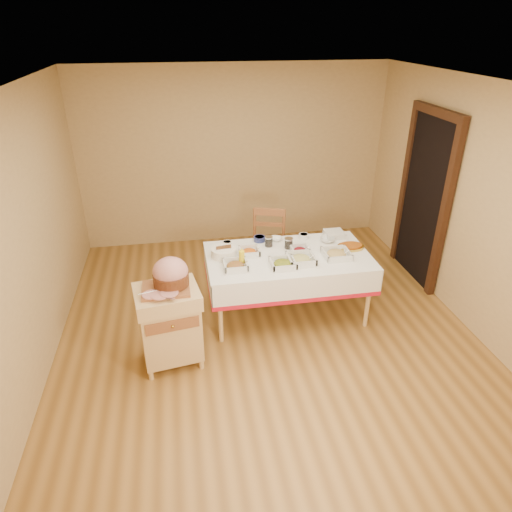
{
  "coord_description": "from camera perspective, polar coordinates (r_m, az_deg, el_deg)",
  "views": [
    {
      "loc": [
        -0.84,
        -4.09,
        3.09
      ],
      "look_at": [
        -0.08,
        0.2,
        0.84
      ],
      "focal_mm": 32.0,
      "sensor_mm": 36.0,
      "label": 1
    }
  ],
  "objects": [
    {
      "name": "serving_dish_d",
      "position": [
        5.12,
        10.03,
        0.26
      ],
      "size": [
        0.29,
        0.29,
        0.11
      ],
      "color": "silver",
      "rests_on": "dining_table"
    },
    {
      "name": "dining_chair",
      "position": [
        5.84,
        1.47,
        1.08
      ],
      "size": [
        0.55,
        0.53,
        0.98
      ],
      "color": "#945730",
      "rests_on": "ground"
    },
    {
      "name": "serving_dish_b",
      "position": [
        4.85,
        3.38,
        -0.94
      ],
      "size": [
        0.26,
        0.26,
        0.11
      ],
      "color": "silver",
      "rests_on": "dining_table"
    },
    {
      "name": "bowl_small_imported",
      "position": [
        5.46,
        8.93,
        2.07
      ],
      "size": [
        0.22,
        0.22,
        0.05
      ],
      "primitive_type": "imported",
      "rotation": [
        0.0,
        0.0,
        -0.29
      ],
      "color": "silver",
      "rests_on": "dining_table"
    },
    {
      "name": "room_shell",
      "position": [
        4.54,
        1.48,
        4.14
      ],
      "size": [
        5.0,
        5.0,
        5.0
      ],
      "color": "olive",
      "rests_on": "ground"
    },
    {
      "name": "small_bowl_mid",
      "position": [
        5.4,
        0.44,
        2.2
      ],
      "size": [
        0.14,
        0.14,
        0.06
      ],
      "color": "navy",
      "rests_on": "dining_table"
    },
    {
      "name": "serving_dish_f",
      "position": [
        5.16,
        5.52,
        0.74
      ],
      "size": [
        0.2,
        0.2,
        0.09
      ],
      "color": "silver",
      "rests_on": "dining_table"
    },
    {
      "name": "plate_stack",
      "position": [
        5.6,
        9.76,
        2.72
      ],
      "size": [
        0.22,
        0.22,
        0.07
      ],
      "color": "silver",
      "rests_on": "dining_table"
    },
    {
      "name": "doorway",
      "position": [
        6.17,
        20.35,
        6.95
      ],
      "size": [
        0.09,
        1.1,
        2.2
      ],
      "color": "black",
      "rests_on": "ground"
    },
    {
      "name": "brass_platter",
      "position": [
        5.35,
        11.73,
        1.18
      ],
      "size": [
        0.32,
        0.23,
        0.04
      ],
      "color": "gold",
      "rests_on": "dining_table"
    },
    {
      "name": "bread_basket",
      "position": [
        5.04,
        -4.04,
        0.45
      ],
      "size": [
        0.28,
        0.28,
        0.12
      ],
      "color": "white",
      "rests_on": "dining_table"
    },
    {
      "name": "bowl_white_imported",
      "position": [
        5.43,
        2.52,
        2.15
      ],
      "size": [
        0.19,
        0.19,
        0.04
      ],
      "primitive_type": "imported",
      "rotation": [
        0.0,
        0.0,
        -0.39
      ],
      "color": "silver",
      "rests_on": "dining_table"
    },
    {
      "name": "preserve_jar_left",
      "position": [
        5.27,
        1.6,
        1.78
      ],
      "size": [
        0.09,
        0.09,
        0.12
      ],
      "color": "silver",
      "rests_on": "dining_table"
    },
    {
      "name": "small_bowl_left",
      "position": [
        5.3,
        -3.62,
        1.59
      ],
      "size": [
        0.11,
        0.11,
        0.05
      ],
      "color": "silver",
      "rests_on": "dining_table"
    },
    {
      "name": "ham_on_board",
      "position": [
        4.32,
        -10.7,
        -2.42
      ],
      "size": [
        0.47,
        0.45,
        0.31
      ],
      "color": "#945730",
      "rests_on": "butcher_cart"
    },
    {
      "name": "serving_dish_e",
      "position": [
        5.09,
        -0.84,
        0.54
      ],
      "size": [
        0.23,
        0.22,
        0.11
      ],
      "color": "silver",
      "rests_on": "dining_table"
    },
    {
      "name": "serving_dish_c",
      "position": [
        4.95,
        5.65,
        -0.4
      ],
      "size": [
        0.29,
        0.29,
        0.12
      ],
      "color": "silver",
      "rests_on": "dining_table"
    },
    {
      "name": "preserve_jar_right",
      "position": [
        5.23,
        4.1,
        1.55
      ],
      "size": [
        0.1,
        0.1,
        0.13
      ],
      "color": "silver",
      "rests_on": "dining_table"
    },
    {
      "name": "butcher_cart",
      "position": [
        4.56,
        -10.76,
        -8.13
      ],
      "size": [
        0.67,
        0.58,
        0.85
      ],
      "color": "#DDB779",
      "rests_on": "ground"
    },
    {
      "name": "small_bowl_right",
      "position": [
        5.5,
        5.99,
        2.5
      ],
      "size": [
        0.12,
        0.12,
        0.06
      ],
      "color": "silver",
      "rests_on": "dining_table"
    },
    {
      "name": "dining_table",
      "position": [
        5.18,
        3.99,
        -1.49
      ],
      "size": [
        1.82,
        1.02,
        0.76
      ],
      "color": "#DDB779",
      "rests_on": "ground"
    },
    {
      "name": "serving_dish_a",
      "position": [
        4.81,
        -2.59,
        -1.18
      ],
      "size": [
        0.26,
        0.25,
        0.11
      ],
      "color": "silver",
      "rests_on": "dining_table"
    },
    {
      "name": "mustard_bottle",
      "position": [
        4.87,
        -1.8,
        -0.09
      ],
      "size": [
        0.06,
        0.06,
        0.19
      ],
      "color": "yellow",
      "rests_on": "dining_table"
    }
  ]
}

